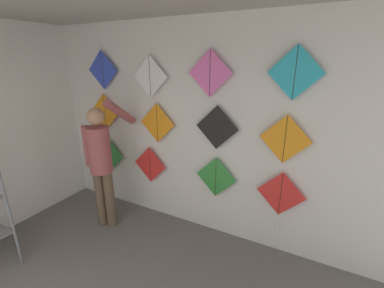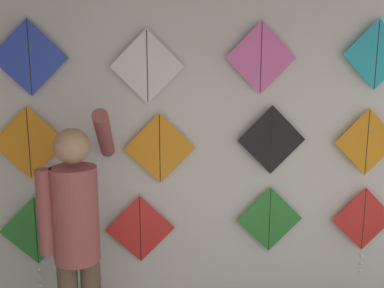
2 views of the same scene
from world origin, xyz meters
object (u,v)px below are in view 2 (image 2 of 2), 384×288
object	(u,v)px
kite_3	(363,223)
kite_4	(29,143)
kite_5	(160,148)
kite_9	(147,67)
kite_10	(261,58)
kite_0	(37,235)
kite_2	(270,219)
kite_6	(271,140)
kite_8	(29,58)
kite_7	(367,142)
shopkeeper	(77,231)
kite_11	(377,54)
kite_1	(140,229)

from	to	relation	value
kite_3	kite_4	distance (m)	2.79
kite_5	kite_9	xyz separation A→B (m)	(-0.08, 0.00, 0.62)
kite_10	kite_0	bearing A→B (deg)	-179.97
kite_2	kite_6	distance (m)	0.67
kite_6	kite_10	xyz separation A→B (m)	(-0.11, 0.00, 0.64)
kite_10	kite_8	bearing A→B (deg)	180.00
kite_7	kite_8	bearing A→B (deg)	180.00
shopkeeper	kite_10	size ratio (longest dim) A/B	3.32
kite_11	kite_6	bearing A→B (deg)	180.00
kite_1	kite_2	xyz separation A→B (m)	(1.06, 0.00, 0.04)
shopkeeper	kite_9	xyz separation A→B (m)	(0.49, 0.53, 1.06)
kite_5	kite_8	size ratio (longest dim) A/B	1.00
kite_0	kite_2	size ratio (longest dim) A/B	1.38
kite_2	kite_6	bearing A→B (deg)	180.00
kite_5	shopkeeper	bearing A→B (deg)	-136.77
kite_2	kite_7	world-z (taller)	kite_7
kite_2	kite_10	distance (m)	1.31
kite_0	kite_1	world-z (taller)	kite_0
shopkeeper	kite_7	world-z (taller)	shopkeeper
kite_2	kite_9	size ratio (longest dim) A/B	1.00
kite_6	kite_11	xyz separation A→B (m)	(0.82, 0.00, 0.67)
kite_3	kite_9	size ratio (longest dim) A/B	1.38
kite_3	kite_6	size ratio (longest dim) A/B	1.38
kite_7	kite_3	bearing A→B (deg)	-2.32
kite_4	kite_9	size ratio (longest dim) A/B	1.00
kite_2	kite_4	distance (m)	1.99
kite_0	kite_10	xyz separation A→B (m)	(1.75, 0.00, 1.36)
kite_2	shopkeeper	bearing A→B (deg)	-159.92
kite_3	kite_7	size ratio (longest dim) A/B	1.38
kite_2	kite_11	xyz separation A→B (m)	(0.81, 0.00, 1.33)
kite_10	kite_11	world-z (taller)	kite_11
kite_4	kite_8	world-z (taller)	kite_8
kite_0	kite_9	size ratio (longest dim) A/B	1.38
kite_10	kite_2	bearing A→B (deg)	0.00
kite_0	kite_7	world-z (taller)	kite_7
kite_0	kite_3	world-z (taller)	kite_0
kite_8	kite_4	bearing A→B (deg)	180.00
kite_3	kite_10	distance (m)	1.66
kite_0	kite_8	world-z (taller)	kite_8
kite_6	kite_10	size ratio (longest dim) A/B	1.00
kite_3	kite_4	xyz separation A→B (m)	(-2.69, 0.00, 0.76)
kite_3	kite_8	xyz separation A→B (m)	(-2.64, 0.00, 1.38)
kite_8	kite_11	world-z (taller)	kite_11
kite_7	kite_10	size ratio (longest dim) A/B	1.00
kite_3	kite_6	distance (m)	1.11
kite_10	kite_9	bearing A→B (deg)	180.00
kite_5	kite_2	bearing A→B (deg)	0.00
kite_0	kite_3	xyz separation A→B (m)	(2.68, 0.00, -0.02)
kite_7	kite_8	size ratio (longest dim) A/B	1.00
shopkeeper	kite_10	xyz separation A→B (m)	(1.35, 0.53, 1.12)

